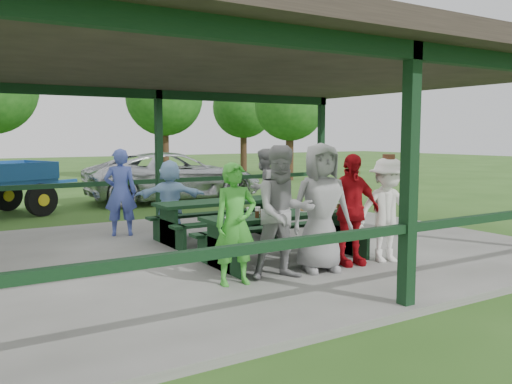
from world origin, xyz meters
TOP-DOWN VIEW (x-y plane):
  - ground at (0.00, 0.00)m, footprint 90.00×90.00m
  - concrete_slab at (0.00, 0.00)m, footprint 10.00×8.00m
  - pavilion_structure at (0.00, 0.00)m, footprint 10.60×8.60m
  - picnic_table_near at (0.07, -1.20)m, footprint 2.65×1.39m
  - picnic_table_far at (-0.04, 0.80)m, footprint 2.36×1.39m
  - table_setting at (0.18, -1.16)m, footprint 2.18×0.45m
  - contestant_green at (-1.27, -2.01)m, footprint 0.63×0.46m
  - contestant_grey_left at (-0.56, -2.09)m, footprint 1.03×0.88m
  - contestant_grey_mid at (0.14, -2.03)m, footprint 1.03×0.80m
  - contestant_red at (0.75, -1.98)m, footprint 1.05×0.56m
  - contestant_white_fedora at (1.38, -2.13)m, footprint 1.18×0.88m
  - spectator_lblue at (-0.59, 1.78)m, footprint 1.44×0.95m
  - spectator_blue at (-1.44, 2.23)m, footprint 0.72×0.58m
  - spectator_grey at (1.45, 1.54)m, footprint 1.00×0.90m
  - pickup_truck at (2.06, 7.70)m, footprint 5.68×2.93m
  - tree_mid at (5.22, 16.12)m, footprint 3.62×3.62m
  - tree_right at (9.74, 12.27)m, footprint 3.21×3.21m
  - tree_far_right at (10.58, 17.86)m, footprint 3.39×3.39m

SIDE VIEW (x-z plane):
  - ground at x=0.00m, z-range 0.00..0.00m
  - concrete_slab at x=0.00m, z-range 0.00..0.10m
  - picnic_table_far at x=-0.04m, z-range 0.19..0.94m
  - picnic_table_near at x=0.07m, z-range 0.20..0.95m
  - pickup_truck at x=2.06m, z-range 0.00..1.53m
  - spectator_lblue at x=-0.59m, z-range 0.10..1.59m
  - table_setting at x=0.18m, z-range 0.83..0.93m
  - contestant_green at x=-1.27m, z-range 0.10..1.71m
  - contestant_white_fedora at x=1.38m, z-range 0.08..1.75m
  - spectator_grey at x=1.45m, z-range 0.10..1.79m
  - contestant_red at x=0.75m, z-range 0.10..1.79m
  - spectator_blue at x=-1.44m, z-range 0.10..1.81m
  - contestant_grey_left at x=-0.56m, z-range 0.10..1.93m
  - contestant_grey_mid at x=0.14m, z-range 0.10..1.96m
  - pavilion_structure at x=0.00m, z-range 1.55..4.79m
  - tree_right at x=9.74m, z-range 0.88..5.90m
  - tree_far_right at x=10.58m, z-range 0.93..6.22m
  - tree_mid at x=5.22m, z-range 1.00..6.65m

